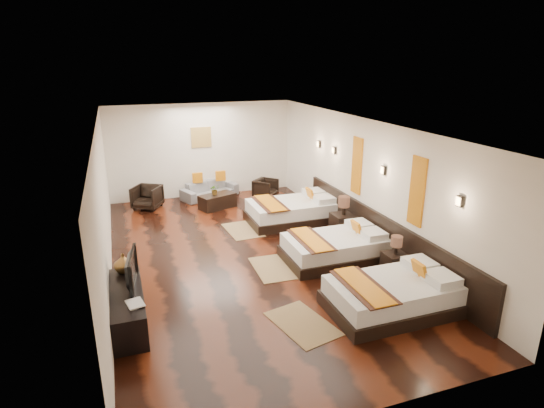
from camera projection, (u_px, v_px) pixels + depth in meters
name	position (u px, v px, depth m)	size (l,w,h in m)	color
floor	(247.00, 256.00, 9.53)	(5.50, 9.50, 0.01)	black
ceiling	(245.00, 125.00, 8.66)	(5.50, 9.50, 0.01)	white
back_wall	(202.00, 150.00, 13.35)	(5.50, 0.01, 2.80)	silver
left_wall	(104.00, 208.00, 8.23)	(0.01, 9.50, 2.80)	silver
right_wall	(364.00, 182.00, 9.97)	(0.01, 9.50, 2.80)	silver
headboard_panel	(378.00, 234.00, 9.54)	(0.08, 6.60, 0.90)	black
bed_near	(393.00, 295.00, 7.41)	(2.13, 1.34, 0.81)	black
bed_mid	(336.00, 247.00, 9.27)	(2.10, 1.32, 0.80)	black
bed_far	(292.00, 211.00, 11.45)	(2.22, 1.39, 0.85)	black
nightstand_a	(395.00, 262.00, 8.59)	(0.41, 0.41, 0.82)	black
nightstand_b	(343.00, 223.00, 10.46)	(0.50, 0.50, 0.99)	black
jute_mat_near	(303.00, 324.00, 7.08)	(0.75, 1.20, 0.01)	olive
jute_mat_mid	(273.00, 268.00, 8.96)	(0.75, 1.20, 0.01)	olive
jute_mat_far	(243.00, 230.00, 10.94)	(0.75, 1.20, 0.01)	olive
tv_console	(128.00, 307.00, 7.06)	(0.50, 1.80, 0.55)	black
tv	(127.00, 270.00, 7.08)	(0.93, 0.12, 0.54)	black
book	(127.00, 306.00, 6.53)	(0.23, 0.31, 0.03)	black
figurine	(123.00, 263.00, 7.56)	(0.32, 0.32, 0.34)	brown
sofa	(210.00, 190.00, 13.45)	(1.72, 0.67, 0.50)	slate
armchair_left	(147.00, 197.00, 12.45)	(0.70, 0.72, 0.66)	black
armchair_right	(266.00, 188.00, 13.44)	(0.61, 0.63, 0.57)	black
coffee_table	(217.00, 201.00, 12.52)	(1.00, 0.50, 0.40)	black
table_plant	(215.00, 190.00, 12.39)	(0.26, 0.23, 0.29)	#2E5D1F
orange_panel_a	(417.00, 192.00, 8.17)	(0.04, 0.40, 1.30)	#D86014
orange_panel_b	(357.00, 166.00, 10.14)	(0.04, 0.40, 1.30)	#D86014
sconce_near	(460.00, 201.00, 7.13)	(0.07, 0.12, 0.18)	black
sconce_mid	(383.00, 170.00, 9.10)	(0.07, 0.12, 0.18)	black
sconce_far	(334.00, 150.00, 11.07)	(0.07, 0.12, 0.18)	black
sconce_lounge	(319.00, 144.00, 11.87)	(0.07, 0.12, 0.18)	black
gold_artwork	(201.00, 137.00, 13.21)	(0.60, 0.04, 0.60)	#AD873F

